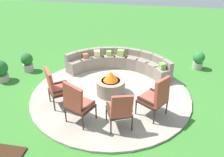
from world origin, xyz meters
name	(u,v)px	position (x,y,z in m)	size (l,w,h in m)	color
ground_plane	(111,95)	(0.00, 0.00, 0.00)	(24.00, 24.00, 0.00)	#387A2D
patio_circle	(111,94)	(0.00, 0.00, 0.03)	(4.65, 4.65, 0.06)	#9E9384
fire_pit	(111,85)	(0.00, 0.00, 0.34)	(0.83, 0.83, 0.72)	gray
curved_stone_bench	(119,63)	(0.01, 1.52, 0.34)	(3.57, 1.30, 0.67)	gray
lounge_chair_front_left	(57,87)	(-1.30, -0.81, 0.62)	(0.77, 0.79, 1.12)	#2D2319
lounge_chair_front_right	(77,103)	(-0.52, -1.44, 0.64)	(0.76, 0.76, 1.18)	#2D2319
lounge_chair_back_left	(120,109)	(0.50, -1.44, 0.59)	(0.72, 0.74, 1.00)	#2D2319
lounge_chair_back_right	(156,97)	(1.30, -0.83, 0.63)	(0.82, 0.83, 1.14)	#2D2319
potted_plant_0	(199,59)	(2.71, 2.29, 0.35)	(0.41, 0.41, 0.64)	#A89E8E
potted_plant_1	(27,62)	(-3.14, 1.00, 0.35)	(0.41, 0.41, 0.65)	#A89E8E
potted_plant_2	(0,70)	(-3.65, 0.19, 0.38)	(0.51, 0.51, 0.71)	#A89E8E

